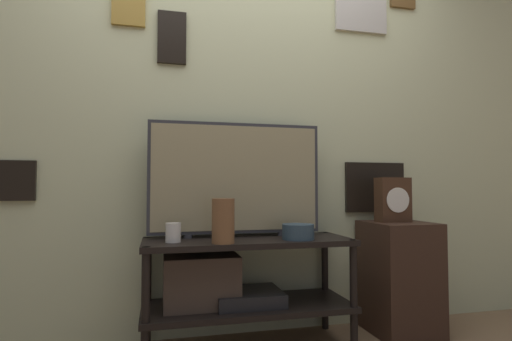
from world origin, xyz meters
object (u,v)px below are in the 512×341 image
Objects in this scene: television at (236,178)px; candle_jar at (173,233)px; vase_wide_bowl at (298,232)px; mantel_clock at (393,200)px; vase_tall_ceramic at (223,221)px.

television reaches higher than candle_jar.
mantel_clock is at bearing 10.88° from vase_wide_bowl.
mantel_clock is (0.96, -0.07, -0.13)m from television.
vase_tall_ceramic is 1.30× the size of vase_wide_bowl.
mantel_clock is at bearing 9.75° from vase_tall_ceramic.
vase_tall_ceramic is 0.43m from vase_wide_bowl.
television is 10.01× the size of candle_jar.
vase_wide_bowl is 0.69m from mantel_clock.
candle_jar is 0.36× the size of mantel_clock.
vase_wide_bowl is 1.75× the size of candle_jar.
vase_tall_ceramic reaches higher than vase_wide_bowl.
television reaches higher than vase_tall_ceramic.
vase_tall_ceramic is (-0.11, -0.25, -0.22)m from television.
vase_tall_ceramic is 2.28× the size of candle_jar.
vase_tall_ceramic is at bearing -114.47° from television.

